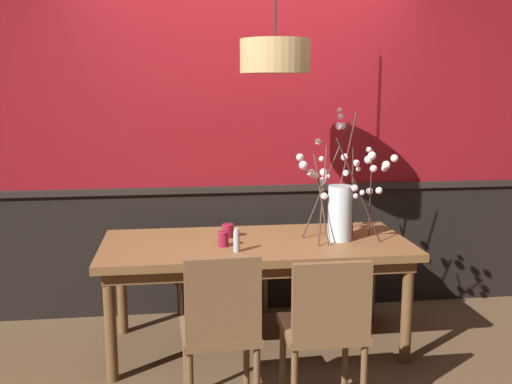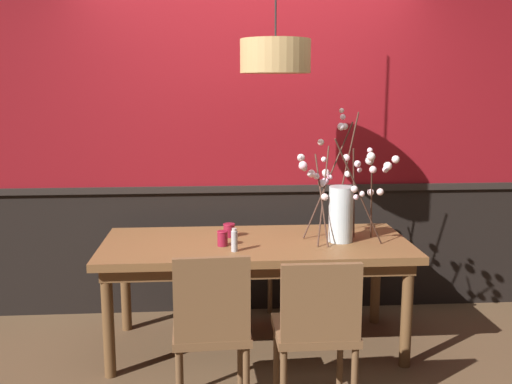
# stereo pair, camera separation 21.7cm
# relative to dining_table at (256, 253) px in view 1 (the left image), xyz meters

# --- Properties ---
(ground_plane) EXTENTS (24.00, 24.00, 0.00)m
(ground_plane) POSITION_rel_dining_table_xyz_m (0.00, 0.00, -0.65)
(ground_plane) COLOR brown
(back_wall) EXTENTS (4.72, 0.14, 2.80)m
(back_wall) POSITION_rel_dining_table_xyz_m (0.00, 0.73, 0.74)
(back_wall) COLOR black
(back_wall) RESTS_ON ground
(dining_table) EXTENTS (2.00, 0.88, 0.73)m
(dining_table) POSITION_rel_dining_table_xyz_m (0.00, 0.00, 0.00)
(dining_table) COLOR brown
(dining_table) RESTS_ON ground
(chair_near_side_left) EXTENTS (0.42, 0.41, 0.91)m
(chair_near_side_left) POSITION_rel_dining_table_xyz_m (-0.29, -0.83, -0.14)
(chair_near_side_left) COLOR brown
(chair_near_side_left) RESTS_ON ground
(chair_far_side_right) EXTENTS (0.44, 0.44, 0.90)m
(chair_far_side_right) POSITION_rel_dining_table_xyz_m (0.31, 0.84, -0.15)
(chair_far_side_right) COLOR brown
(chair_far_side_right) RESTS_ON ground
(chair_near_side_right) EXTENTS (0.43, 0.40, 0.88)m
(chair_near_side_right) POSITION_rel_dining_table_xyz_m (0.25, -0.87, -0.15)
(chair_near_side_right) COLOR brown
(chair_near_side_right) RESTS_ON ground
(chair_far_side_left) EXTENTS (0.47, 0.47, 0.88)m
(chair_far_side_left) POSITION_rel_dining_table_xyz_m (-0.29, 0.87, -0.15)
(chair_far_side_left) COLOR brown
(chair_far_side_left) RESTS_ON ground
(vase_with_blossoms) EXTENTS (0.63, 0.59, 0.86)m
(vase_with_blossoms) POSITION_rel_dining_table_xyz_m (0.55, -0.03, 0.32)
(vase_with_blossoms) COLOR silver
(vase_with_blossoms) RESTS_ON dining_table
(candle_holder_nearer_center) EXTENTS (0.07, 0.07, 0.10)m
(candle_holder_nearer_center) POSITION_rel_dining_table_xyz_m (-0.22, -0.09, 0.13)
(candle_holder_nearer_center) COLOR maroon
(candle_holder_nearer_center) RESTS_ON dining_table
(candle_holder_nearer_edge) EXTENTS (0.08, 0.08, 0.09)m
(candle_holder_nearer_edge) POSITION_rel_dining_table_xyz_m (-0.17, 0.13, 0.13)
(candle_holder_nearer_edge) COLOR maroon
(candle_holder_nearer_edge) RESTS_ON dining_table
(condiment_bottle) EXTENTS (0.04, 0.04, 0.15)m
(condiment_bottle) POSITION_rel_dining_table_xyz_m (-0.15, -0.22, 0.15)
(condiment_bottle) COLOR #ADADB2
(condiment_bottle) RESTS_ON dining_table
(pendant_lamp) EXTENTS (0.44, 0.44, 0.99)m
(pendant_lamp) POSITION_rel_dining_table_xyz_m (0.12, 0.01, 1.27)
(pendant_lamp) COLOR tan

